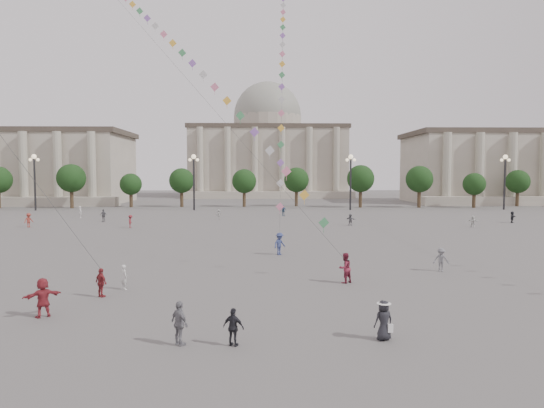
{
  "coord_description": "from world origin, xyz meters",
  "views": [
    {
      "loc": [
        -2.41,
        -22.65,
        7.01
      ],
      "look_at": [
        -1.55,
        12.0,
        4.82
      ],
      "focal_mm": 32.0,
      "sensor_mm": 36.0,
      "label": 1
    }
  ],
  "objects": [
    {
      "name": "ground",
      "position": [
        0.0,
        0.0,
        0.0
      ],
      "size": [
        360.0,
        360.0,
        0.0
      ],
      "primitive_type": "plane",
      "color": "#5C5856",
      "rests_on": "ground"
    },
    {
      "name": "hall_central",
      "position": [
        0.0,
        129.22,
        14.23
      ],
      "size": [
        48.3,
        34.3,
        35.5
      ],
      "color": "#A09786",
      "rests_on": "ground"
    },
    {
      "name": "tree_row",
      "position": [
        0.0,
        78.0,
        5.39
      ],
      "size": [
        137.12,
        5.12,
        8.0
      ],
      "color": "#35271A",
      "rests_on": "ground"
    },
    {
      "name": "lamp_post_far_west",
      "position": [
        -45.0,
        70.0,
        7.35
      ],
      "size": [
        2.0,
        0.9,
        10.65
      ],
      "color": "#262628",
      "rests_on": "ground"
    },
    {
      "name": "lamp_post_mid_west",
      "position": [
        -15.0,
        70.0,
        7.35
      ],
      "size": [
        2.0,
        0.9,
        10.65
      ],
      "color": "#262628",
      "rests_on": "ground"
    },
    {
      "name": "lamp_post_mid_east",
      "position": [
        15.0,
        70.0,
        7.35
      ],
      "size": [
        2.0,
        0.9,
        10.65
      ],
      "color": "#262628",
      "rests_on": "ground"
    },
    {
      "name": "lamp_post_far_east",
      "position": [
        45.0,
        70.0,
        7.35
      ],
      "size": [
        2.0,
        0.9,
        10.65
      ],
      "color": "#262628",
      "rests_on": "ground"
    },
    {
      "name": "person_crowd_0",
      "position": [
        1.44,
        57.1,
        0.9
      ],
      "size": [
        1.14,
        0.77,
        1.8
      ],
      "primitive_type": "imported",
      "rotation": [
        0.0,
        0.0,
        0.35
      ],
      "color": "#335273",
      "rests_on": "ground"
    },
    {
      "name": "person_crowd_2",
      "position": [
        -32.55,
        40.89,
        0.93
      ],
      "size": [
        1.26,
        1.38,
        1.85
      ],
      "primitive_type": "imported",
      "rotation": [
        0.0,
        0.0,
        0.95
      ],
      "color": "maroon",
      "rests_on": "ground"
    },
    {
      "name": "person_crowd_4",
      "position": [
        -8.76,
        51.64,
        0.76
      ],
      "size": [
        1.09,
        1.44,
        1.51
      ],
      "primitive_type": "imported",
      "rotation": [
        0.0,
        0.0,
        4.19
      ],
      "color": "silver",
      "rests_on": "ground"
    },
    {
      "name": "person_crowd_6",
      "position": [
        10.56,
        11.38,
        0.85
      ],
      "size": [
        1.21,
        0.85,
        1.69
      ],
      "primitive_type": "imported",
      "rotation": [
        0.0,
        0.0,
        6.06
      ],
      "color": "slate",
      "rests_on": "ground"
    },
    {
      "name": "person_crowd_7",
      "position": [
        25.4,
        39.63,
        0.76
      ],
      "size": [
        1.27,
        1.34,
        1.51
      ],
      "primitive_type": "imported",
      "rotation": [
        0.0,
        0.0,
        2.3
      ],
      "color": "silver",
      "rests_on": "ground"
    },
    {
      "name": "person_crowd_9",
      "position": [
        33.51,
        45.1,
        0.82
      ],
      "size": [
        1.43,
        1.39,
        1.63
      ],
      "primitive_type": "imported",
      "rotation": [
        0.0,
        0.0,
        0.75
      ],
      "color": "black",
      "rests_on": "ground"
    },
    {
      "name": "person_crowd_10",
      "position": [
        -30.78,
        54.26,
        0.94
      ],
      "size": [
        0.67,
        0.8,
        1.88
      ],
      "primitive_type": "imported",
      "rotation": [
        0.0,
        0.0,
        1.95
      ],
      "color": "silver",
      "rests_on": "ground"
    },
    {
      "name": "person_crowd_12",
      "position": [
        9.8,
        42.11,
        0.8
      ],
      "size": [
        1.34,
        1.43,
        1.61
      ],
      "primitive_type": "imported",
      "rotation": [
        0.0,
        0.0,
        2.29
      ],
      "color": "slate",
      "rests_on": "ground"
    },
    {
      "name": "person_crowd_13",
      "position": [
        -10.62,
        6.49,
        0.75
      ],
      "size": [
        0.6,
        0.66,
        1.51
      ],
      "primitive_type": "imported",
      "rotation": [
        0.0,
        0.0,
        2.15
      ],
      "color": "silver",
      "rests_on": "ground"
    },
    {
      "name": "person_crowd_16",
      "position": [
        -25.24,
        48.19,
        0.91
      ],
      "size": [
        1.14,
        0.69,
        1.82
      ],
      "primitive_type": "imported",
      "rotation": [
        0.0,
        0.0,
        6.04
      ],
      "color": "slate",
      "rests_on": "ground"
    },
    {
      "name": "person_crowd_17",
      "position": [
        -19.13,
        39.97,
        0.83
      ],
      "size": [
        0.77,
        1.16,
        1.67
      ],
      "primitive_type": "imported",
      "rotation": [
        0.0,
        0.0,
        1.72
      ],
      "color": "maroon",
      "rests_on": "ground"
    },
    {
      "name": "tourist_0",
      "position": [
        -11.42,
        4.68,
        0.83
      ],
      "size": [
        1.01,
        0.93,
        1.66
      ],
      "primitive_type": "imported",
      "rotation": [
        0.0,
        0.0,
        2.45
      ],
      "color": "maroon",
      "rests_on": "ground"
    },
    {
      "name": "tourist_1",
      "position": [
        -3.49,
        -3.34,
        0.78
      ],
      "size": [
        0.99,
        0.71,
        1.56
      ],
      "primitive_type": "imported",
      "rotation": [
        0.0,
        0.0,
        2.74
      ],
      "color": "black",
      "rests_on": "ground"
    },
    {
      "name": "tourist_2",
      "position": [
        -13.02,
        0.91,
        0.97
      ],
      "size": [
        1.77,
        1.55,
        1.94
      ],
      "primitive_type": "imported",
      "rotation": [
        0.0,
        0.0,
        3.8
      ],
      "color": "maroon",
      "rests_on": "ground"
    },
    {
      "name": "tourist_3",
      "position": [
        -5.7,
        -3.18,
        0.91
      ],
      "size": [
        1.05,
        1.09,
        1.82
      ],
      "primitive_type": "imported",
      "rotation": [
        0.0,
        0.0,
        2.31
      ],
      "color": "slate",
      "rests_on": "ground"
    },
    {
      "name": "kite_flyer_0",
      "position": [
        3.03,
        7.9,
        0.97
      ],
      "size": [
        1.19,
        1.13,
        1.94
      ],
      "primitive_type": "imported",
      "rotation": [
        0.0,
        0.0,
        3.73
      ],
      "color": "maroon",
      "rests_on": "ground"
    },
    {
      "name": "kite_flyer_1",
      "position": [
        -0.73,
        18.74,
        0.96
      ],
      "size": [
        1.39,
        1.37,
        1.92
      ],
      "primitive_type": "imported",
      "rotation": [
        0.0,
        0.0,
        0.76
      ],
      "color": "navy",
      "rests_on": "ground"
    },
    {
      "name": "hat_person",
      "position": [
        2.79,
        -2.77,
        0.88
      ],
      "size": [
        0.94,
        0.74,
        1.69
      ],
      "color": "black",
      "rests_on": "ground"
    },
    {
      "name": "kite_train_west",
      "position": [
        -12.17,
        27.92,
        20.6
      ],
      "size": [
        28.89,
        37.33,
        59.42
      ],
      "color": "#3F3F3F",
      "rests_on": "ground"
    },
    {
      "name": "kite_train_mid",
      "position": [
        0.58,
        41.18,
        25.66
      ],
      "size": [
        3.2,
        42.14,
        61.59
      ],
      "color": "#3F3F3F",
      "rests_on": "ground"
    }
  ]
}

